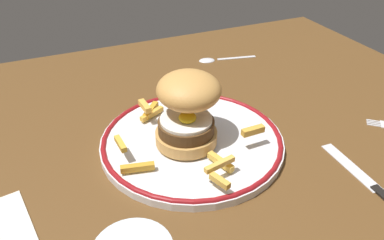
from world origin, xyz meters
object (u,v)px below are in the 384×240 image
spoon (213,59)px  knife (376,188)px  dinner_plate (192,140)px  burger (189,107)px

spoon → knife: bearing=-87.9°
knife → spoon: spoon is taller
dinner_plate → knife: size_ratio=1.57×
burger → spoon: burger is taller
knife → burger: bearing=135.4°
dinner_plate → burger: burger is taller
burger → knife: bearing=-44.6°
knife → dinner_plate: bearing=134.6°
dinner_plate → spoon: size_ratio=2.12×
burger → dinner_plate: bearing=1.1°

